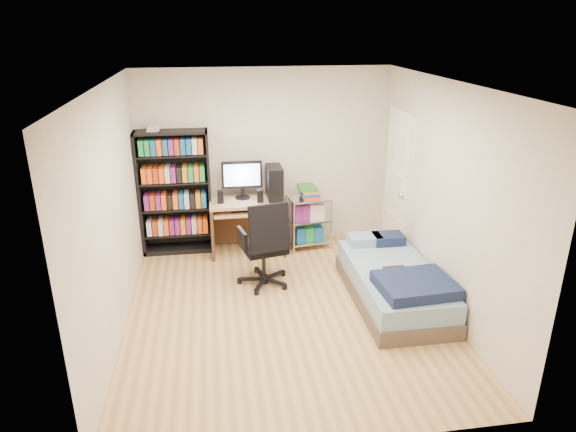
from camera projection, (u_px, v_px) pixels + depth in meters
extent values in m
cube|color=tan|center=(285.00, 312.00, 5.80)|extent=(3.50, 4.00, 0.04)
cube|color=silver|center=(285.00, 81.00, 4.90)|extent=(3.50, 4.00, 0.04)
cube|color=beige|center=(265.00, 158.00, 7.22)|extent=(3.50, 0.04, 2.50)
cube|color=beige|center=(328.00, 306.00, 3.48)|extent=(3.50, 0.04, 2.50)
cube|color=beige|center=(110.00, 215.00, 5.10)|extent=(0.04, 4.00, 2.50)
cube|color=beige|center=(445.00, 198.00, 5.60)|extent=(0.04, 4.00, 2.50)
cube|color=black|center=(175.00, 193.00, 7.01)|extent=(0.97, 0.32, 1.72)
cube|color=black|center=(179.00, 233.00, 7.22)|extent=(0.90, 0.30, 0.02)
cube|color=#B43618|center=(178.00, 225.00, 7.17)|extent=(0.84, 0.26, 0.20)
cube|color=black|center=(177.00, 208.00, 7.09)|extent=(0.90, 0.30, 0.02)
cube|color=#175CA1|center=(176.00, 200.00, 7.04)|extent=(0.84, 0.26, 0.20)
cube|color=black|center=(174.00, 182.00, 6.96)|extent=(0.90, 0.30, 0.02)
cube|color=orange|center=(174.00, 173.00, 6.90)|extent=(0.84, 0.26, 0.20)
cube|color=black|center=(172.00, 155.00, 6.82)|extent=(0.90, 0.30, 0.02)
cube|color=green|center=(171.00, 146.00, 6.77)|extent=(0.84, 0.26, 0.20)
cube|color=silver|center=(153.00, 129.00, 6.67)|extent=(0.15, 0.13, 0.07)
cube|color=tan|center=(247.00, 202.00, 7.02)|extent=(1.02, 0.56, 0.04)
cube|color=#33241C|center=(212.00, 230.00, 7.09)|extent=(0.04, 0.56, 0.72)
cube|color=#33241C|center=(282.00, 226.00, 7.22)|extent=(0.04, 0.56, 0.72)
cube|color=#33241C|center=(246.00, 220.00, 7.39)|extent=(0.98, 0.03, 0.66)
cube|color=tan|center=(248.00, 211.00, 6.98)|extent=(0.92, 0.46, 0.03)
cube|color=black|center=(248.00, 210.00, 6.95)|extent=(0.45, 0.15, 0.03)
cube|color=black|center=(242.00, 175.00, 6.99)|extent=(0.55, 0.05, 0.37)
cube|color=silver|center=(242.00, 175.00, 6.96)|extent=(0.49, 0.01, 0.31)
cube|color=black|center=(274.00, 182.00, 7.03)|extent=(0.20, 0.43, 0.45)
cube|color=black|center=(220.00, 197.00, 6.88)|extent=(0.08, 0.08, 0.17)
cube|color=black|center=(260.00, 196.00, 6.91)|extent=(0.08, 0.08, 0.17)
cylinder|color=black|center=(264.00, 263.00, 6.31)|extent=(0.05, 0.05, 0.39)
cube|color=black|center=(263.00, 247.00, 6.24)|extent=(0.59, 0.59, 0.08)
cube|color=black|center=(269.00, 228.00, 5.92)|extent=(0.49, 0.25, 0.57)
cube|color=black|center=(242.00, 239.00, 6.09)|extent=(0.11, 0.31, 0.23)
cube|color=black|center=(284.00, 233.00, 6.28)|extent=(0.11, 0.31, 0.23)
cylinder|color=silver|center=(294.00, 229.00, 7.06)|extent=(0.03, 0.03, 0.75)
cylinder|color=silver|center=(331.00, 225.00, 7.21)|extent=(0.03, 0.03, 0.75)
cylinder|color=silver|center=(286.00, 220.00, 7.41)|extent=(0.03, 0.03, 0.75)
cylinder|color=silver|center=(321.00, 216.00, 7.56)|extent=(0.03, 0.03, 0.75)
cube|color=silver|center=(308.00, 239.00, 7.41)|extent=(0.60, 0.46, 0.02)
cube|color=silver|center=(308.00, 219.00, 7.29)|extent=(0.60, 0.46, 0.02)
cube|color=silver|center=(309.00, 198.00, 7.18)|extent=(0.60, 0.46, 0.02)
cube|color=#B83B1A|center=(309.00, 191.00, 7.15)|extent=(0.28, 0.33, 0.17)
cube|color=brown|center=(392.00, 293.00, 5.98)|extent=(0.92, 1.84, 0.18)
cube|color=#7FA4BD|center=(394.00, 277.00, 5.91)|extent=(0.88, 1.80, 0.22)
cube|color=#152044|center=(415.00, 285.00, 5.39)|extent=(0.82, 0.70, 0.13)
cube|color=#AAD0F0|center=(365.00, 240.00, 6.51)|extent=(0.41, 0.28, 0.12)
cube|color=#152044|center=(388.00, 239.00, 6.54)|extent=(0.39, 0.28, 0.12)
cube|color=#422915|center=(396.00, 270.00, 5.83)|extent=(0.26, 0.20, 0.01)
cube|color=white|center=(397.00, 184.00, 6.93)|extent=(0.05, 0.80, 2.00)
sphere|color=silver|center=(401.00, 195.00, 6.64)|extent=(0.08, 0.08, 0.08)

